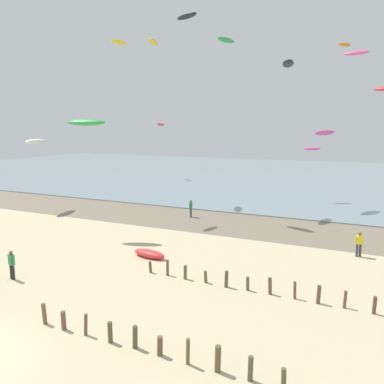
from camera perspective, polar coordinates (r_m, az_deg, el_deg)
The scene contains 20 objects.
wet_sand_strip at distance 35.35m, azimuth 2.91°, elevation -4.49°, with size 120.00×8.43×0.01m, color #7A6D59.
sea at distance 72.70m, azimuth 14.54°, elevation 2.47°, with size 160.00×70.00×0.10m, color gray.
groyne_near at distance 15.67m, azimuth -6.86°, elevation -21.57°, with size 10.72×0.34×1.04m.
groyne_mid at distance 20.51m, azimuth 12.84°, elevation -14.01°, with size 14.80×0.35×0.96m.
person_mid_beach at distance 27.97m, azimuth 24.00°, elevation -7.15°, with size 0.52×0.36×1.71m.
person_by_waterline at distance 36.91m, azimuth -0.19°, elevation -2.42°, with size 0.28×0.56×1.71m.
person_right_flank at distance 24.19m, azimuth -25.67°, elevation -9.81°, with size 0.56×0.29×1.71m.
grounded_kite at distance 25.81m, azimuth -6.49°, elevation -9.28°, with size 2.51×0.90×0.50m, color red.
kite_aloft_0 at distance 26.59m, azimuth 14.37°, elevation 18.35°, with size 2.25×0.72×0.36m, color black.
kite_aloft_1 at distance 66.32m, azimuth -4.80°, elevation 10.19°, with size 2.73×0.87×0.44m, color red.
kite_aloft_2 at distance 38.37m, azimuth 23.63°, elevation 18.77°, with size 2.19×0.70×0.35m, color #E54C99.
kite_aloft_3 at distance 42.73m, azimuth 19.49°, elevation 8.49°, with size 3.21×1.03×0.51m, color #E54C99.
kite_aloft_4 at distance 43.47m, azimuth -22.66°, elevation 7.08°, with size 3.38×1.08×0.54m, color white.
kite_aloft_7 at distance 39.75m, azimuth -0.80°, elevation 25.11°, with size 2.73×0.87×0.44m, color black.
kite_aloft_8 at distance 31.50m, azimuth -15.72°, elevation 10.14°, with size 3.11×0.99×0.50m, color green.
kite_aloft_9 at distance 56.71m, azimuth 22.13°, elevation 19.98°, with size 2.28×0.73×0.36m, color orange.
kite_aloft_10 at distance 39.01m, azimuth -11.06°, elevation 21.42°, with size 2.00×0.64×0.32m, color yellow.
kite_aloft_11 at distance 46.82m, azimuth 17.74°, elevation 6.26°, with size 2.08×0.67×0.33m, color #E54C99.
kite_aloft_12 at distance 41.31m, azimuth 5.15°, elevation 21.97°, with size 2.64×0.84×0.42m, color green.
kite_aloft_13 at distance 47.12m, azimuth -5.91°, elevation 21.68°, with size 2.98×0.95×0.48m, color yellow.
Camera 1 is at (12.76, -8.03, 8.51)m, focal length 35.17 mm.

